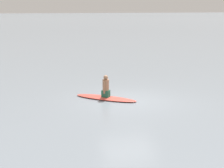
% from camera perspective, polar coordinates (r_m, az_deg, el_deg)
% --- Properties ---
extents(ground_plane, '(400.00, 400.00, 0.00)m').
position_cam_1_polar(ground_plane, '(15.74, 2.79, -2.72)').
color(ground_plane, gray).
extents(surfboard, '(2.82, 2.47, 0.10)m').
position_cam_1_polar(surfboard, '(16.00, -1.02, -2.28)').
color(surfboard, '#D84C3F').
rests_on(surfboard, ground).
extents(person_paddler, '(0.43, 0.42, 1.01)m').
position_cam_1_polar(person_paddler, '(15.88, -1.03, -0.51)').
color(person_paddler, '#26664C').
rests_on(person_paddler, surfboard).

